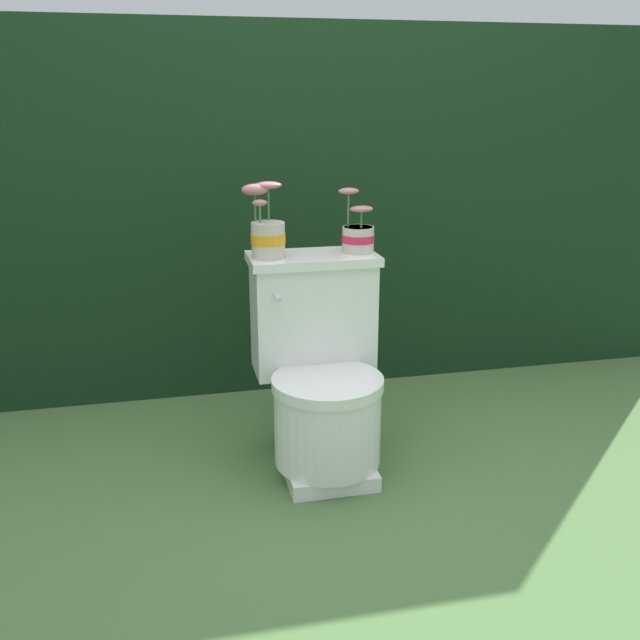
% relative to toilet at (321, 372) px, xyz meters
% --- Properties ---
extents(ground_plane, '(12.00, 12.00, 0.00)m').
position_rel_toilet_xyz_m(ground_plane, '(0.07, -0.08, -0.33)').
color(ground_plane, '#4C703D').
extents(hedge_backdrop, '(3.69, 0.70, 1.51)m').
position_rel_toilet_xyz_m(hedge_backdrop, '(0.07, 1.02, 0.42)').
color(hedge_backdrop, black).
rests_on(hedge_backdrop, ground).
extents(toilet, '(0.44, 0.53, 0.71)m').
position_rel_toilet_xyz_m(toilet, '(0.00, 0.00, 0.00)').
color(toilet, white).
rests_on(toilet, ground).
extents(potted_plant_left, '(0.14, 0.13, 0.25)m').
position_rel_toilet_xyz_m(potted_plant_left, '(-0.16, 0.11, 0.47)').
color(potted_plant_left, beige).
rests_on(potted_plant_left, toilet).
extents(potted_plant_midleft, '(0.13, 0.11, 0.22)m').
position_rel_toilet_xyz_m(potted_plant_midleft, '(0.16, 0.12, 0.44)').
color(potted_plant_midleft, beige).
rests_on(potted_plant_midleft, toilet).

